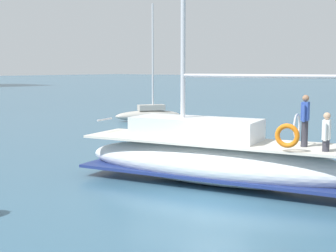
% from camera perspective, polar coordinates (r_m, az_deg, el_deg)
% --- Properties ---
extents(ground_plane, '(400.00, 400.00, 0.00)m').
position_cam_1_polar(ground_plane, '(14.37, 5.08, -8.67)').
color(ground_plane, '#38607A').
extents(main_sailboat, '(4.18, 9.88, 14.13)m').
position_cam_1_polar(main_sailboat, '(16.04, 5.37, -3.65)').
color(main_sailboat, silver).
rests_on(main_sailboat, ground).
extents(moored_cutter_right, '(4.63, 3.64, 8.39)m').
position_cam_1_polar(moored_cutter_right, '(34.93, -2.31, 1.51)').
color(moored_cutter_right, '#B7B2A8').
rests_on(moored_cutter_right, ground).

